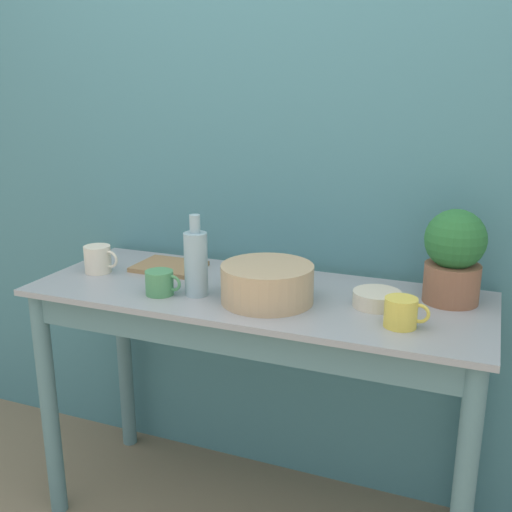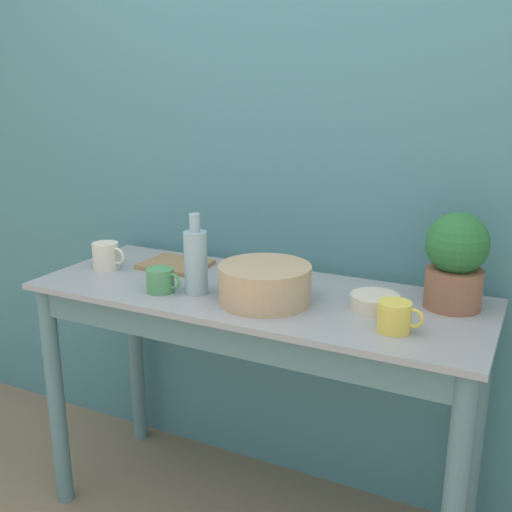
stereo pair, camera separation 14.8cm
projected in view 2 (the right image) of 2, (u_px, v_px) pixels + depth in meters
The scene contains 10 objects.
wall_back at pixel (298, 179), 2.16m from camera, with size 6.00×0.05×2.40m.
counter_table at pixel (253, 345), 1.99m from camera, with size 1.49×0.57×0.88m.
potted_plant at pixel (456, 260), 1.78m from camera, with size 0.19×0.19×0.29m.
bowl_wash_large at pixel (265, 284), 1.85m from camera, with size 0.29×0.29×0.12m.
bottle_tall at pixel (196, 261), 1.91m from camera, with size 0.08×0.08×0.26m.
mug_cream at pixel (106, 256), 2.19m from camera, with size 0.13×0.09×0.10m.
mug_yellow at pixel (395, 317), 1.63m from camera, with size 0.13×0.09×0.08m.
mug_green at pixel (161, 280), 1.94m from camera, with size 0.12×0.09×0.08m.
bowl_small_cream at pixel (375, 302), 1.79m from camera, with size 0.15×0.15×0.05m.
tray_board at pixel (176, 265), 2.22m from camera, with size 0.24×0.19×0.02m.
Camera 2 is at (0.82, -1.37, 1.53)m, focal length 42.00 mm.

